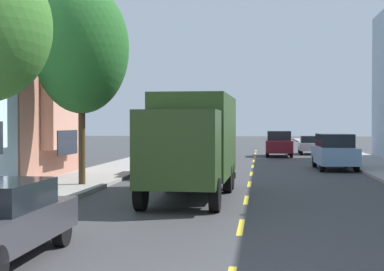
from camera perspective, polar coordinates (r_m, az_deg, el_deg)
The scene contains 11 objects.
ground_plane at distance 37.02m, azimuth 6.03°, elevation -2.69°, with size 160.00×160.00×0.00m, color #38383A.
sidewalk_left at distance 35.83m, azimuth -5.46°, elevation -2.70°, with size 3.20×120.00×0.14m, color gray.
sidewalk_right at distance 35.64m, azimuth 17.49°, elevation -2.77°, with size 3.20×120.00×0.14m, color gray.
lane_centerline_dashes at distance 31.53m, azimuth 5.90°, elevation -3.34°, with size 0.14×47.20×0.01m.
street_tree_second at distance 23.07m, azimuth -10.74°, elevation 8.35°, with size 3.65×3.65×7.76m.
delivery_box_truck at distance 19.63m, azimuth 0.12°, elevation -0.38°, with size 2.55×7.90×3.45m.
parked_pickup_teal at distance 59.59m, azimuth 2.08°, elevation -0.43°, with size 2.15×5.35×1.73m.
parked_sedan_navy at distance 27.69m, azimuth -3.29°, elevation -2.42°, with size 1.89×4.53×1.43m.
parked_suv_sky at distance 32.39m, azimuth 13.75°, elevation -1.51°, with size 2.08×4.85×1.93m.
parked_hatchback_silver at distance 48.31m, azimuth 11.45°, elevation -0.91°, with size 1.80×4.03×1.50m.
moving_burgundy_sedan at distance 44.66m, azimuth 8.47°, elevation -0.77°, with size 1.95×4.80×1.93m.
Camera 1 is at (0.48, -6.93, 2.47)m, focal length 54.58 mm.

